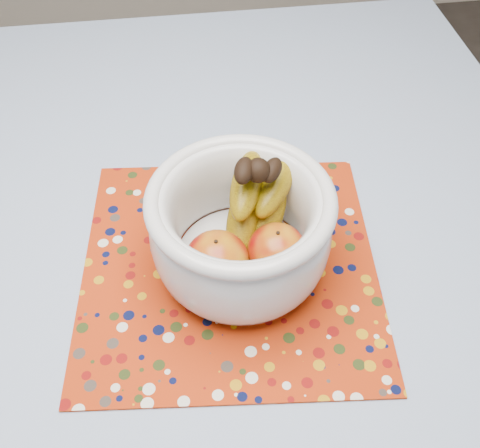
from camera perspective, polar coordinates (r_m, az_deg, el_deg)
The scene contains 4 objects.
table at distance 0.90m, azimuth -7.58°, elevation -5.58°, with size 1.20×1.20×0.75m.
tablecloth at distance 0.84m, azimuth -8.14°, elevation -2.35°, with size 1.32×1.32×0.01m, color #667BAB.
placemat at distance 0.80m, azimuth -1.06°, elevation -4.21°, with size 0.41×0.41×0.00m, color #9C2608.
fruit_bowl at distance 0.73m, azimuth 0.59°, elevation -0.06°, with size 0.25×0.24×0.18m.
Camera 1 is at (0.05, -0.53, 1.40)m, focal length 42.00 mm.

